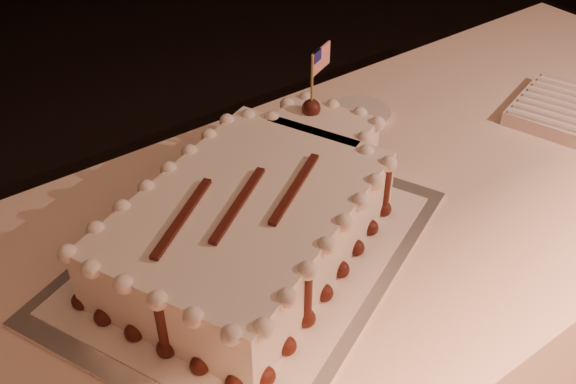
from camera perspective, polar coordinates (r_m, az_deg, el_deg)
banquet_table at (r=1.40m, az=1.42°, el=-15.00°), size 2.40×0.80×0.75m
cake_board at (r=1.07m, az=-3.47°, el=-5.41°), size 0.76×0.68×0.01m
doily at (r=1.07m, az=-3.48°, el=-5.22°), size 0.68×0.61×0.00m
sheet_cake at (r=1.05m, az=-2.64°, el=-1.90°), size 0.61×0.48×0.23m
napkin_stack at (r=1.54m, az=22.84°, el=6.90°), size 0.27×0.23×0.04m
side_plate at (r=1.44m, az=6.47°, el=7.03°), size 0.13×0.13×0.01m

